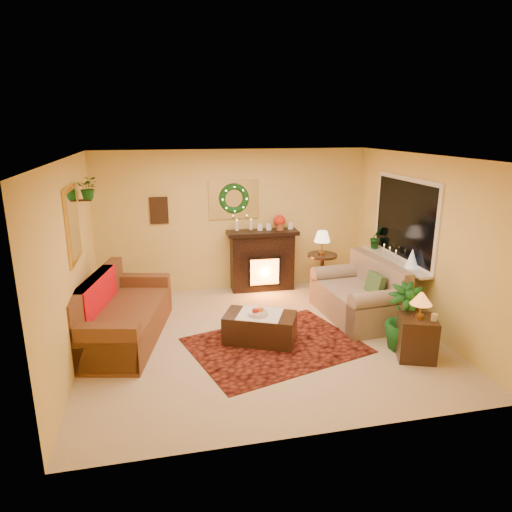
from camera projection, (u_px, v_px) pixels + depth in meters
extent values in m
plane|color=beige|center=(261.00, 338.00, 6.69)|extent=(5.00, 5.00, 0.00)
plane|color=white|center=(262.00, 157.00, 5.98)|extent=(5.00, 5.00, 0.00)
plane|color=#EFD88C|center=(234.00, 221.00, 8.45)|extent=(5.00, 5.00, 0.00)
plane|color=#EFD88C|center=(316.00, 316.00, 4.22)|extent=(5.00, 5.00, 0.00)
plane|color=#EFD88C|center=(71.00, 264.00, 5.82)|extent=(4.50, 4.50, 0.00)
plane|color=#EFD88C|center=(423.00, 243.00, 6.85)|extent=(4.50, 4.50, 0.00)
cube|color=#430E12|center=(275.00, 345.00, 6.45)|extent=(2.66, 2.27, 0.01)
cube|color=brown|center=(124.00, 311.00, 6.55)|extent=(1.41, 2.32, 0.93)
cube|color=red|center=(122.00, 306.00, 6.65)|extent=(0.81, 1.31, 0.02)
cube|color=black|center=(262.00, 261.00, 8.56)|extent=(1.17, 0.39, 1.07)
sphere|color=red|center=(279.00, 221.00, 8.43)|extent=(0.22, 0.22, 0.22)
cylinder|color=white|center=(237.00, 225.00, 8.24)|extent=(0.06, 0.06, 0.19)
cylinder|color=silver|center=(251.00, 225.00, 8.31)|extent=(0.06, 0.06, 0.19)
cube|color=white|center=(234.00, 200.00, 8.32)|extent=(0.92, 0.02, 0.72)
torus|color=#194719|center=(234.00, 199.00, 8.28)|extent=(0.55, 0.11, 0.55)
cube|color=#381E11|center=(159.00, 210.00, 8.08)|extent=(0.32, 0.03, 0.48)
cube|color=gold|center=(73.00, 224.00, 5.98)|extent=(0.03, 0.84, 1.00)
imported|color=#194719|center=(89.00, 199.00, 6.65)|extent=(0.33, 0.28, 0.36)
cube|color=gray|center=(357.00, 293.00, 7.31)|extent=(1.05, 1.68, 0.93)
cube|color=white|center=(405.00, 220.00, 7.30)|extent=(0.03, 1.86, 1.36)
cube|color=black|center=(404.00, 220.00, 7.29)|extent=(0.02, 1.70, 1.22)
cube|color=white|center=(395.00, 261.00, 7.46)|extent=(0.22, 1.86, 0.04)
cone|color=silver|center=(412.00, 258.00, 6.99)|extent=(0.20, 0.20, 0.30)
imported|color=#0F350F|center=(376.00, 238.00, 8.08)|extent=(0.28, 0.23, 0.52)
cylinder|color=#472B19|center=(322.00, 274.00, 8.52)|extent=(0.63, 0.63, 0.71)
cone|color=#FFD2A5|center=(322.00, 246.00, 8.35)|extent=(0.30, 0.30, 0.45)
cube|color=#4F2A12|center=(416.00, 339.00, 6.05)|extent=(0.60, 0.60, 0.58)
cone|color=orange|center=(421.00, 306.00, 5.90)|extent=(0.28, 0.28, 0.41)
cube|color=black|center=(260.00, 328.00, 6.52)|extent=(1.13, 0.91, 0.42)
cylinder|color=#BBBAAB|center=(258.00, 314.00, 6.41)|extent=(0.27, 0.27, 0.06)
imported|color=#23421F|center=(404.00, 319.00, 6.24)|extent=(1.87, 1.87, 2.81)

